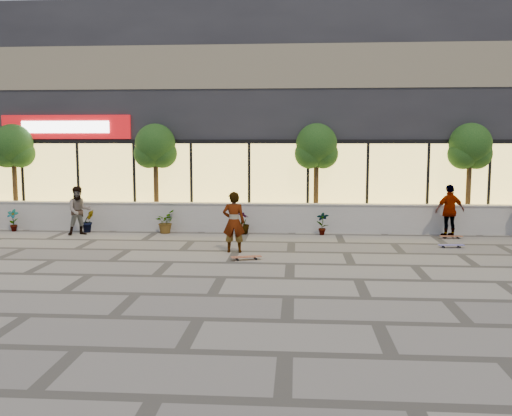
# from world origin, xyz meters

# --- Properties ---
(ground) EXTENTS (80.00, 80.00, 0.00)m
(ground) POSITION_xyz_m (0.00, 0.00, 0.00)
(ground) COLOR gray
(ground) RESTS_ON ground
(planter_wall) EXTENTS (22.00, 0.42, 1.04)m
(planter_wall) POSITION_xyz_m (0.00, 7.00, 0.52)
(planter_wall) COLOR beige
(planter_wall) RESTS_ON ground
(retail_building) EXTENTS (24.00, 9.17, 8.50)m
(retail_building) POSITION_xyz_m (-0.00, 12.49, 4.25)
(retail_building) COLOR #232328
(retail_building) RESTS_ON ground
(shrub_a) EXTENTS (0.43, 0.29, 0.81)m
(shrub_a) POSITION_xyz_m (-8.50, 6.45, 0.41)
(shrub_a) COLOR #153D13
(shrub_a) RESTS_ON ground
(shrub_b) EXTENTS (0.57, 0.57, 0.81)m
(shrub_b) POSITION_xyz_m (-5.70, 6.45, 0.41)
(shrub_b) COLOR #153D13
(shrub_b) RESTS_ON ground
(shrub_c) EXTENTS (0.68, 0.77, 0.81)m
(shrub_c) POSITION_xyz_m (-2.90, 6.45, 0.41)
(shrub_c) COLOR #153D13
(shrub_c) RESTS_ON ground
(shrub_d) EXTENTS (0.64, 0.64, 0.81)m
(shrub_d) POSITION_xyz_m (-0.10, 6.45, 0.41)
(shrub_d) COLOR #153D13
(shrub_d) RESTS_ON ground
(shrub_e) EXTENTS (0.46, 0.35, 0.81)m
(shrub_e) POSITION_xyz_m (2.70, 6.45, 0.41)
(shrub_e) COLOR #153D13
(shrub_e) RESTS_ON ground
(tree_west) EXTENTS (1.60, 1.50, 3.92)m
(tree_west) POSITION_xyz_m (-9.00, 7.70, 2.99)
(tree_west) COLOR #4A381A
(tree_west) RESTS_ON ground
(tree_midwest) EXTENTS (1.60, 1.50, 3.92)m
(tree_midwest) POSITION_xyz_m (-3.50, 7.70, 2.99)
(tree_midwest) COLOR #4A381A
(tree_midwest) RESTS_ON ground
(tree_mideast) EXTENTS (1.60, 1.50, 3.92)m
(tree_mideast) POSITION_xyz_m (2.50, 7.70, 2.99)
(tree_mideast) COLOR #4A381A
(tree_mideast) RESTS_ON ground
(tree_east) EXTENTS (1.60, 1.50, 3.92)m
(tree_east) POSITION_xyz_m (8.00, 7.70, 2.99)
(tree_east) COLOR #4A381A
(tree_east) RESTS_ON ground
(skater_center) EXTENTS (0.68, 0.46, 1.80)m
(skater_center) POSITION_xyz_m (-0.05, 3.12, 0.90)
(skater_center) COLOR white
(skater_center) RESTS_ON ground
(skater_left) EXTENTS (1.04, 0.97, 1.71)m
(skater_left) POSITION_xyz_m (-5.78, 5.82, 0.85)
(skater_left) COLOR #968260
(skater_left) RESTS_ON ground
(skater_right_near) EXTENTS (1.14, 0.71, 1.81)m
(skater_right_near) POSITION_xyz_m (7.00, 6.30, 0.90)
(skater_right_near) COLOR white
(skater_right_near) RESTS_ON ground
(skateboard_center) EXTENTS (0.87, 0.46, 0.10)m
(skateboard_center) POSITION_xyz_m (0.41, 2.04, 0.08)
(skateboard_center) COLOR brown
(skateboard_center) RESTS_ON ground
(skateboard_right_near) EXTENTS (0.76, 0.24, 0.09)m
(skateboard_right_near) POSITION_xyz_m (7.00, 6.00, 0.08)
(skateboard_right_near) COLOR brown
(skateboard_right_near) RESTS_ON ground
(skateboard_right_far) EXTENTS (0.79, 0.27, 0.09)m
(skateboard_right_far) POSITION_xyz_m (6.57, 4.31, 0.08)
(skateboard_right_far) COLOR #5A559C
(skateboard_right_far) RESTS_ON ground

